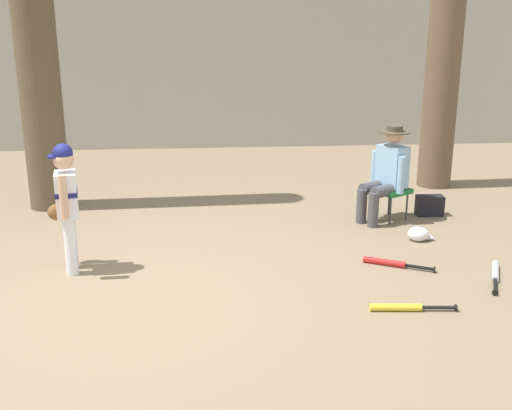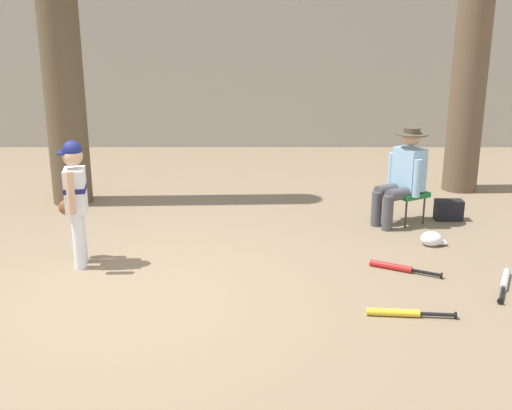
% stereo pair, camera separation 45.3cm
% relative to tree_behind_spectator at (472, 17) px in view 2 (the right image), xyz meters
% --- Properties ---
extents(ground_plane, '(60.00, 60.00, 0.00)m').
position_rel_tree_behind_spectator_xyz_m(ground_plane, '(-4.20, -3.83, -2.49)').
color(ground_plane, '#7F6B51').
extents(concrete_back_wall, '(18.00, 0.36, 3.13)m').
position_rel_tree_behind_spectator_xyz_m(concrete_back_wall, '(-4.20, 3.45, -0.93)').
color(concrete_back_wall, '#ADA89E').
rests_on(concrete_back_wall, ground).
extents(tree_behind_spectator, '(0.69, 0.69, 5.66)m').
position_rel_tree_behind_spectator_xyz_m(tree_behind_spectator, '(0.00, 0.00, 0.00)').
color(tree_behind_spectator, brown).
rests_on(tree_behind_spectator, ground).
extents(young_ballplayer, '(0.39, 0.57, 1.31)m').
position_rel_tree_behind_spectator_xyz_m(young_ballplayer, '(-4.88, -3.01, -1.75)').
color(young_ballplayer, white).
rests_on(young_ballplayer, ground).
extents(folding_stool, '(0.55, 0.55, 0.41)m').
position_rel_tree_behind_spectator_xyz_m(folding_stool, '(-1.18, -1.62, -2.13)').
color(folding_stool, '#196B2D').
rests_on(folding_stool, ground).
extents(seated_spectator, '(0.66, 0.57, 1.20)m').
position_rel_tree_behind_spectator_xyz_m(seated_spectator, '(-1.26, -1.67, -1.85)').
color(seated_spectator, '#47474C').
rests_on(seated_spectator, ground).
extents(handbag_beside_stool, '(0.34, 0.19, 0.26)m').
position_rel_tree_behind_spectator_xyz_m(handbag_beside_stool, '(-0.61, -1.50, -2.36)').
color(handbag_beside_stool, black).
rests_on(handbag_beside_stool, ground).
extents(bat_yellow_trainer, '(0.76, 0.13, 0.07)m').
position_rel_tree_behind_spectator_xyz_m(bat_yellow_trainer, '(-1.82, -4.20, -2.46)').
color(bat_yellow_trainer, yellow).
rests_on(bat_yellow_trainer, ground).
extents(bat_red_barrel, '(0.67, 0.40, 0.07)m').
position_rel_tree_behind_spectator_xyz_m(bat_red_barrel, '(-1.63, -3.18, -2.46)').
color(bat_red_barrel, red).
rests_on(bat_red_barrel, ground).
extents(bat_aluminum_silver, '(0.39, 0.73, 0.07)m').
position_rel_tree_behind_spectator_xyz_m(bat_aluminum_silver, '(-0.68, -3.54, -2.46)').
color(bat_aluminum_silver, '#B7BCC6').
rests_on(bat_aluminum_silver, ground).
extents(batting_helmet_white, '(0.29, 0.22, 0.17)m').
position_rel_tree_behind_spectator_xyz_m(batting_helmet_white, '(-1.07, -2.43, -2.42)').
color(batting_helmet_white, silver).
rests_on(batting_helmet_white, ground).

